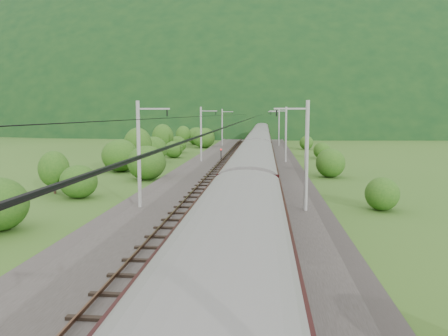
{
  "coord_description": "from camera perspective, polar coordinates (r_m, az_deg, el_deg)",
  "views": [
    {
      "loc": [
        3.18,
        -31.76,
        7.38
      ],
      "look_at": [
        -0.36,
        6.03,
        2.6
      ],
      "focal_mm": 35.0,
      "sensor_mm": 36.0,
      "label": 1
    }
  ],
  "objects": [
    {
      "name": "railbed",
      "position": [
        42.5,
        0.98,
        -2.62
      ],
      "size": [
        14.0,
        220.0,
        0.3
      ],
      "primitive_type": "cube",
      "color": "#38332D",
      "rests_on": "ground"
    },
    {
      "name": "hazard_post_near",
      "position": [
        66.9,
        2.25,
        1.73
      ],
      "size": [
        0.16,
        0.16,
        1.47
      ],
      "primitive_type": "cylinder",
      "color": "red",
      "rests_on": "railbed"
    },
    {
      "name": "overhead_wires",
      "position": [
        41.88,
        1.01,
        6.79
      ],
      "size": [
        4.83,
        198.0,
        0.03
      ],
      "color": "black",
      "rests_on": "ground"
    },
    {
      "name": "catenary_left",
      "position": [
        64.5,
        -2.95,
        4.61
      ],
      "size": [
        2.54,
        192.28,
        8.0
      ],
      "color": "gray",
      "rests_on": "railbed"
    },
    {
      "name": "track_left",
      "position": [
        42.71,
        -2.23,
        -2.27
      ],
      "size": [
        2.4,
        220.0,
        0.27
      ],
      "color": "#523323",
      "rests_on": "railbed"
    },
    {
      "name": "catenary_right",
      "position": [
        63.89,
        8.01,
        4.52
      ],
      "size": [
        2.54,
        192.28,
        8.0
      ],
      "color": "gray",
      "rests_on": "railbed"
    },
    {
      "name": "vegetation_left",
      "position": [
        61.14,
        -10.06,
        2.27
      ],
      "size": [
        10.03,
        148.24,
        6.75
      ],
      "color": "#1F4E14",
      "rests_on": "ground"
    },
    {
      "name": "vegetation_right",
      "position": [
        44.08,
        16.18,
        -0.95
      ],
      "size": [
        4.72,
        101.39,
        3.08
      ],
      "color": "#1F4E14",
      "rests_on": "ground"
    },
    {
      "name": "signal",
      "position": [
        64.41,
        -0.39,
        1.84
      ],
      "size": [
        0.21,
        0.21,
        1.85
      ],
      "color": "black",
      "rests_on": "railbed"
    },
    {
      "name": "mountain_main",
      "position": [
        291.87,
        4.75,
        5.7
      ],
      "size": [
        504.0,
        360.0,
        244.0
      ],
      "primitive_type": "ellipsoid",
      "color": "black",
      "rests_on": "ground"
    },
    {
      "name": "train",
      "position": [
        54.43,
        4.53,
        3.16
      ],
      "size": [
        3.04,
        169.58,
        5.28
      ],
      "color": "black",
      "rests_on": "ground"
    },
    {
      "name": "ground",
      "position": [
        32.76,
        -0.36,
        -5.84
      ],
      "size": [
        600.0,
        600.0,
        0.0
      ],
      "primitive_type": "plane",
      "color": "#2F561A",
      "rests_on": "ground"
    },
    {
      "name": "hazard_post_far",
      "position": [
        85.99,
        3.69,
        2.99
      ],
      "size": [
        0.18,
        0.18,
        1.64
      ],
      "primitive_type": "cylinder",
      "color": "red",
      "rests_on": "railbed"
    },
    {
      "name": "track_right",
      "position": [
        42.35,
        4.23,
        -2.37
      ],
      "size": [
        2.4,
        220.0,
        0.27
      ],
      "color": "#523323",
      "rests_on": "railbed"
    },
    {
      "name": "mountain_ridge",
      "position": [
        353.97,
        -15.09,
        5.73
      ],
      "size": [
        336.0,
        280.0,
        132.0
      ],
      "primitive_type": "ellipsoid",
      "color": "black",
      "rests_on": "ground"
    }
  ]
}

